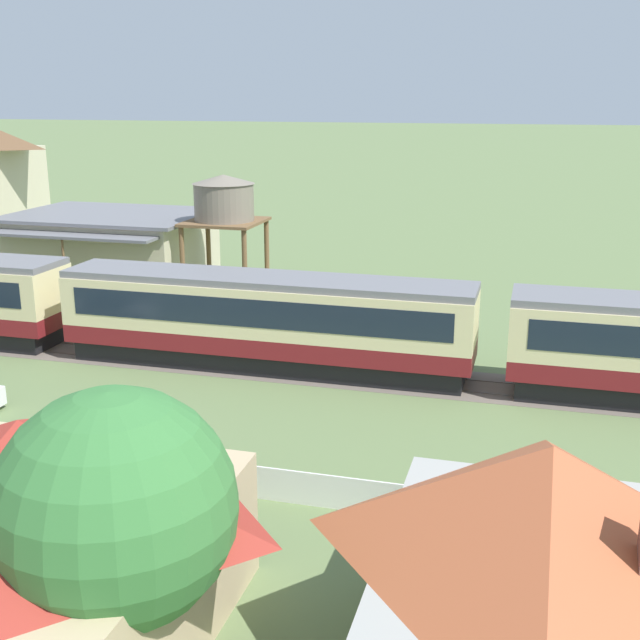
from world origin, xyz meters
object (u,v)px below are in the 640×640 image
at_px(passenger_train, 271,318).
at_px(cottage_terracotta_roof, 543,568).
at_px(yard_tree_2, 116,508).
at_px(water_tower, 224,202).
at_px(cottage_red_roof_2, 30,530).
at_px(station_building, 113,250).

relative_size(passenger_train, cottage_terracotta_roof, 7.41).
bearing_deg(passenger_train, yard_tree_2, -79.71).
bearing_deg(water_tower, cottage_red_roof_2, -76.11).
xyz_separation_m(cottage_red_roof_2, yard_tree_2, (2.59, -0.80, 1.34)).
xyz_separation_m(cottage_terracotta_roof, yard_tree_2, (-7.97, -2.18, 1.29)).
relative_size(water_tower, cottage_terracotta_roof, 0.95).
xyz_separation_m(passenger_train, cottage_terracotta_roof, (11.53, -17.41, 0.49)).
height_order(station_building, cottage_red_roof_2, cottage_red_roof_2).
bearing_deg(cottage_red_roof_2, passenger_train, 92.93).
relative_size(passenger_train, station_building, 4.89).
distance_m(passenger_train, water_tower, 12.58).
relative_size(passenger_train, yard_tree_2, 8.90).
relative_size(station_building, water_tower, 1.60).
height_order(cottage_red_roof_2, cottage_terracotta_roof, cottage_terracotta_roof).
xyz_separation_m(station_building, cottage_terracotta_roof, (25.81, -29.19, 0.43)).
height_order(station_building, yard_tree_2, yard_tree_2).
xyz_separation_m(station_building, cottage_red_roof_2, (15.24, -30.57, 0.38)).
bearing_deg(water_tower, cottage_terracotta_roof, -57.38).
xyz_separation_m(water_tower, cottage_red_roof_2, (7.20, -29.13, -3.05)).
distance_m(station_building, cottage_terracotta_roof, 38.97).
xyz_separation_m(cottage_red_roof_2, cottage_terracotta_roof, (10.57, 1.38, 0.05)).
distance_m(station_building, water_tower, 8.86).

